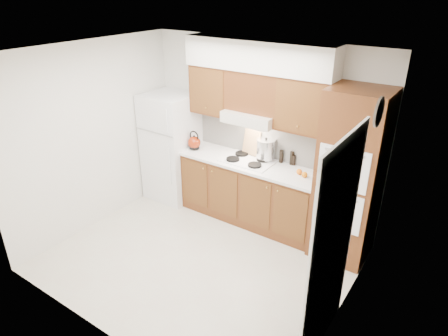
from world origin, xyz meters
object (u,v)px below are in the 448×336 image
(fridge, at_px, (172,147))
(oven_cabinet, at_px, (350,178))
(kettle, at_px, (194,143))
(stock_pot, at_px, (266,149))

(fridge, height_order, oven_cabinet, oven_cabinet)
(kettle, distance_m, stock_pot, 1.12)
(oven_cabinet, xyz_separation_m, stock_pot, (-1.28, 0.20, 0.01))
(fridge, height_order, stock_pot, fridge)
(oven_cabinet, xyz_separation_m, kettle, (-2.37, -0.05, -0.05))
(fridge, xyz_separation_m, stock_pot, (1.57, 0.24, 0.25))
(fridge, bearing_deg, kettle, -1.70)
(oven_cabinet, bearing_deg, kettle, -178.81)
(kettle, relative_size, stock_pot, 0.70)
(fridge, distance_m, oven_cabinet, 2.86)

